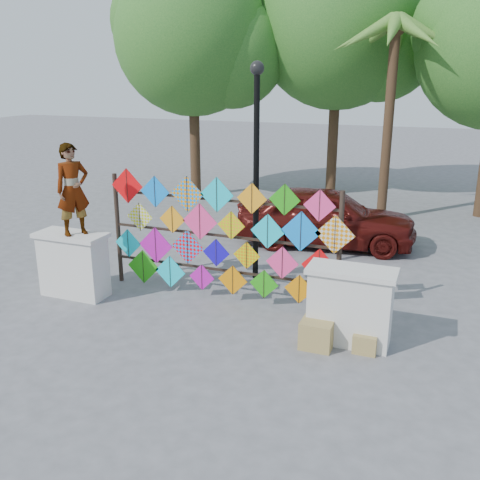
# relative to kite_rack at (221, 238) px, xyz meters

# --- Properties ---
(ground) EXTENTS (80.00, 80.00, 0.00)m
(ground) POSITION_rel_kite_rack_xyz_m (-0.05, -0.73, -1.23)
(ground) COLOR gray
(ground) RESTS_ON ground
(parapet_left) EXTENTS (1.40, 0.65, 1.28)m
(parapet_left) POSITION_rel_kite_rack_xyz_m (-2.75, -0.93, -0.58)
(parapet_left) COLOR silver
(parapet_left) RESTS_ON ground
(parapet_right) EXTENTS (1.40, 0.65, 1.28)m
(parapet_right) POSITION_rel_kite_rack_xyz_m (2.65, -0.93, -0.58)
(parapet_right) COLOR silver
(parapet_right) RESTS_ON ground
(kite_rack) EXTENTS (4.92, 0.24, 2.44)m
(kite_rack) POSITION_rel_kite_rack_xyz_m (0.00, 0.00, 0.00)
(kite_rack) COLOR black
(kite_rack) RESTS_ON ground
(tree_west) EXTENTS (5.85, 5.20, 8.01)m
(tree_west) POSITION_rel_kite_rack_xyz_m (-4.45, 8.30, 4.15)
(tree_west) COLOR #4E3021
(tree_west) RESTS_ON ground
(tree_mid) EXTENTS (6.30, 5.60, 8.61)m
(tree_mid) POSITION_rel_kite_rack_xyz_m (0.06, 10.30, 4.54)
(tree_mid) COLOR #4E3021
(tree_mid) RESTS_ON ground
(palm_tree) EXTENTS (3.62, 3.62, 5.83)m
(palm_tree) POSITION_rel_kite_rack_xyz_m (2.15, 7.27, 3.72)
(palm_tree) COLOR #4E3021
(palm_tree) RESTS_ON ground
(vendor_woman) EXTENTS (0.69, 0.76, 1.73)m
(vendor_woman) POSITION_rel_kite_rack_xyz_m (-2.60, -0.93, 0.91)
(vendor_woman) COLOR #99999E
(vendor_woman) RESTS_ON parapet_left
(sedan) EXTENTS (4.67, 2.37, 1.52)m
(sedan) POSITION_rel_kite_rack_xyz_m (1.13, 4.09, -0.47)
(sedan) COLOR #4D100D
(sedan) RESTS_ON ground
(lamppost) EXTENTS (0.28, 0.28, 4.46)m
(lamppost) POSITION_rel_kite_rack_xyz_m (0.25, 1.27, 1.46)
(lamppost) COLOR black
(lamppost) RESTS_ON ground
(cardboard_box_near) EXTENTS (0.51, 0.45, 0.45)m
(cardboard_box_near) POSITION_rel_kite_rack_xyz_m (2.22, -1.28, -1.01)
(cardboard_box_near) COLOR #9F884D
(cardboard_box_near) RESTS_ON ground
(cardboard_box_far) EXTENTS (0.37, 0.34, 0.31)m
(cardboard_box_far) POSITION_rel_kite_rack_xyz_m (2.97, -1.15, -1.08)
(cardboard_box_far) COLOR #9F884D
(cardboard_box_far) RESTS_ON ground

